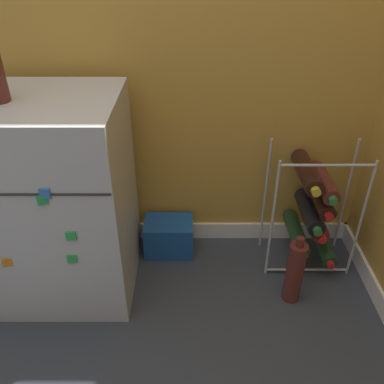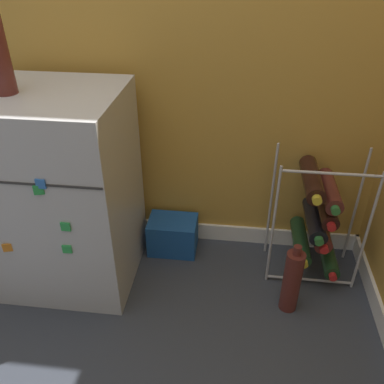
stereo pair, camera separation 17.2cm
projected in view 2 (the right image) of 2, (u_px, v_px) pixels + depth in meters
ground_plane at (128, 322)px, 1.68m from camera, size 14.00×14.00×0.00m
mini_fridge at (62, 192)px, 1.72m from camera, size 0.57×0.53×0.87m
wine_rack at (318, 217)px, 1.79m from camera, size 0.40×0.32×0.60m
soda_box at (173, 235)px, 2.03m from camera, size 0.24×0.17×0.18m
loose_bottle_floor at (292, 281)px, 1.67m from camera, size 0.08×0.08×0.34m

